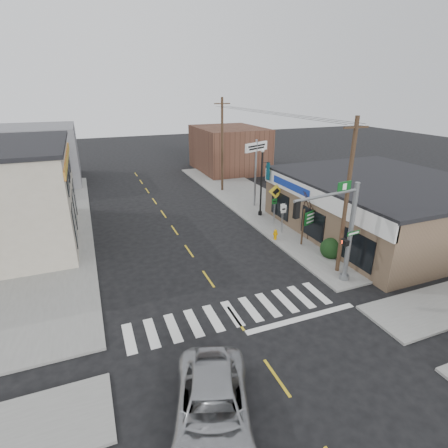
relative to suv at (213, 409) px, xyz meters
name	(u,v)px	position (x,y,z in m)	size (l,w,h in m)	color
ground	(235,318)	(3.00, 5.04, -0.75)	(140.00, 140.00, 0.00)	black
sidewalk_right	(270,211)	(12.00, 18.04, -0.68)	(6.00, 38.00, 0.13)	slate
sidewalk_left	(49,242)	(-6.00, 18.04, -0.68)	(6.00, 38.00, 0.13)	slate
center_line	(189,251)	(3.00, 13.04, -0.74)	(0.12, 56.00, 0.01)	gold
crosswalk	(232,313)	(3.00, 5.44, -0.74)	(11.00, 2.20, 0.01)	silver
thrift_store	(380,207)	(17.50, 11.04, 1.25)	(12.00, 14.00, 4.00)	brown
bldg_distant_right	(229,149)	(15.00, 35.04, 2.05)	(8.00, 10.00, 5.60)	#523325
bldg_distant_left	(35,155)	(-8.00, 37.04, 2.45)	(9.00, 10.00, 6.40)	slate
suv	(213,409)	(0.00, 0.00, 0.00)	(2.48, 5.38, 1.50)	#9D9FA2
traffic_signal_pole	(341,224)	(9.50, 5.93, 2.90)	(4.66, 0.37, 5.90)	gray
guide_sign	(311,221)	(11.20, 10.88, 1.09)	(1.50, 0.13, 2.62)	#412E1E
fire_hydrant	(275,234)	(9.30, 12.34, -0.20)	(0.24, 0.24, 0.77)	#C28000
ped_crossing_sign	(276,196)	(11.20, 15.83, 1.45)	(1.19, 0.08, 3.06)	gray
lamp_post	(262,178)	(10.72, 17.39, 2.68)	(0.74, 0.58, 5.68)	black
dance_center_sign	(256,156)	(11.38, 19.95, 4.00)	(2.85, 0.18, 6.05)	gray
bare_tree	(312,195)	(11.57, 11.51, 2.71)	(2.11, 2.11, 4.23)	black
shrub_front	(331,249)	(11.33, 8.66, -0.09)	(1.41, 1.41, 1.06)	#183217
shrub_back	(310,227)	(12.43, 12.58, -0.25)	(0.97, 0.97, 0.73)	black
utility_pole_near	(347,197)	(10.50, 6.92, 3.98)	(1.56, 0.23, 8.97)	#412E1F
utility_pole_far	(222,144)	(10.50, 25.93, 4.20)	(1.63, 0.25, 9.40)	#482A20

